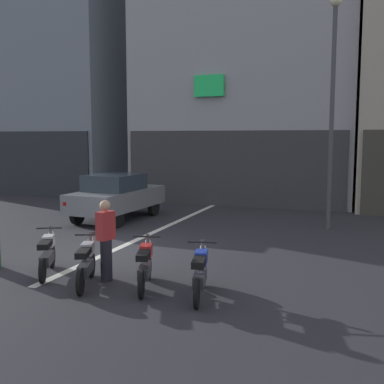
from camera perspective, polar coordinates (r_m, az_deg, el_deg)
ground_plane at (r=12.27m, az=-10.06°, el=-7.25°), size 120.00×120.00×0.00m
lane_centre_line at (r=17.60m, az=-0.18°, el=-2.87°), size 0.20×18.00×0.01m
building_corner_left at (r=28.90m, az=-15.58°, el=16.20°), size 9.06×8.65×15.65m
car_grey_crossing_near at (r=16.78m, az=-9.15°, el=-0.39°), size 1.93×4.17×1.64m
street_lamp at (r=15.53m, az=16.73°, el=11.72°), size 0.36×0.36×7.23m
motorcycle_white_row_leftmost at (r=10.55m, az=-17.19°, el=-7.21°), size 0.84×1.51×0.98m
motorcycle_silver_row_left_mid at (r=9.63m, az=-12.75°, el=-8.40°), size 0.73×1.58×0.98m
motorcycle_red_row_centre at (r=9.28m, az=-5.72°, el=-8.84°), size 0.68×1.60×0.98m
motorcycle_blue_row_right_mid at (r=8.76m, az=1.01°, el=-9.76°), size 0.58×1.64×0.98m
person_by_motorcycles at (r=9.77m, az=-10.43°, el=-5.73°), size 0.30×0.40×1.67m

